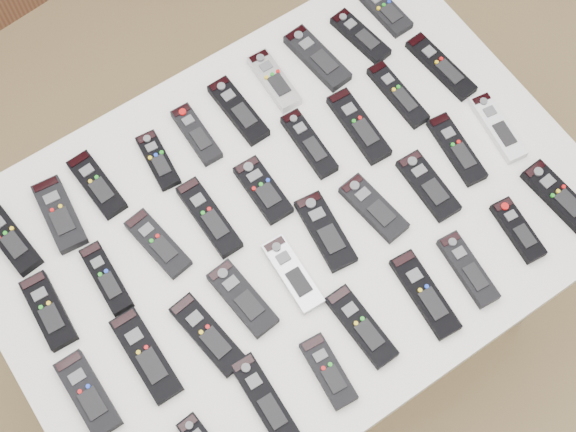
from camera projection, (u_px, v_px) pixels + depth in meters
ground at (307, 357)px, 2.36m from camera, size 4.00×4.00×0.00m
table at (288, 230)px, 1.74m from camera, size 1.25×0.88×0.78m
remote_0 at (10, 239)px, 1.65m from camera, size 0.07×0.17×0.02m
remote_1 at (60, 214)px, 1.68m from camera, size 0.08×0.17×0.02m
remote_2 at (97, 185)px, 1.70m from camera, size 0.06×0.16×0.02m
remote_3 at (158, 160)px, 1.73m from camera, size 0.06×0.14×0.02m
remote_4 at (196, 134)px, 1.75m from camera, size 0.05×0.15×0.02m
remote_5 at (238, 111)px, 1.77m from camera, size 0.06×0.18×0.02m
remote_6 at (274, 81)px, 1.80m from camera, size 0.06×0.16×0.02m
remote_7 at (317, 58)px, 1.83m from camera, size 0.07×0.18×0.02m
remote_8 at (360, 36)px, 1.85m from camera, size 0.07×0.16×0.02m
remote_9 at (385, 11)px, 1.88m from camera, size 0.06×0.15×0.02m
remote_10 at (49, 311)px, 1.59m from camera, size 0.06×0.16×0.02m
remote_11 at (106, 278)px, 1.62m from camera, size 0.05×0.16×0.02m
remote_12 at (158, 244)px, 1.65m from camera, size 0.08×0.17×0.02m
remote_13 at (209, 217)px, 1.67m from camera, size 0.05×0.18×0.02m
remote_14 at (263, 190)px, 1.70m from camera, size 0.06×0.15×0.02m
remote_15 at (309, 144)px, 1.74m from camera, size 0.05×0.17×0.02m
remote_16 at (359, 126)px, 1.76m from camera, size 0.06×0.19×0.02m
remote_17 at (398, 94)px, 1.79m from camera, size 0.04×0.18×0.02m
remote_18 at (441, 66)px, 1.82m from camera, size 0.06×0.19×0.02m
remote_19 at (88, 394)px, 1.53m from camera, size 0.06×0.17×0.02m
remote_20 at (146, 356)px, 1.56m from camera, size 0.06×0.19×0.02m
remote_21 at (208, 335)px, 1.58m from camera, size 0.08×0.19×0.02m
remote_22 at (242, 298)px, 1.60m from camera, size 0.07×0.17×0.02m
remote_23 at (293, 274)px, 1.62m from camera, size 0.06×0.17×0.02m
remote_24 at (325, 231)px, 1.66m from camera, size 0.08×0.18×0.02m
remote_25 at (374, 208)px, 1.68m from camera, size 0.07×0.16×0.02m
remote_26 at (428, 186)px, 1.70m from camera, size 0.06×0.16×0.02m
remote_27 at (457, 149)px, 1.74m from camera, size 0.07×0.18×0.02m
remote_28 at (498, 128)px, 1.76m from camera, size 0.07×0.18×0.02m
remote_31 at (265, 401)px, 1.52m from camera, size 0.06×0.19×0.02m
remote_32 at (328, 371)px, 1.55m from camera, size 0.06×0.15×0.02m
remote_33 at (361, 326)px, 1.58m from camera, size 0.06×0.18×0.02m
remote_34 at (425, 294)px, 1.61m from camera, size 0.07×0.19×0.02m
remote_35 at (468, 269)px, 1.63m from camera, size 0.06×0.17×0.02m
remote_36 at (518, 230)px, 1.66m from camera, size 0.06×0.15×0.02m
remote_37 at (559, 197)px, 1.69m from camera, size 0.07×0.18×0.02m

